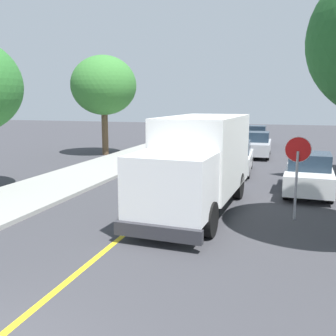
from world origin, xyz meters
TOP-DOWN VIEW (x-y plane):
  - centre_line_yellow at (0.00, 10.00)m, footprint 0.16×56.00m
  - box_truck at (1.41, 9.24)m, footprint 2.78×7.30m
  - parked_car_near at (1.68, 16.58)m, footprint 1.99×4.47m
  - parked_car_mid at (2.35, 22.91)m, footprint 1.87×4.43m
  - parked_car_far at (1.79, 29.51)m, footprint 1.84×4.42m
  - parked_van_across at (5.20, 12.89)m, footprint 2.00×4.48m
  - stop_sign at (4.61, 8.97)m, footprint 0.80×0.10m
  - street_tree_down_block at (-7.83, 20.80)m, footprint 4.45×4.45m

SIDE VIEW (x-z plane):
  - centre_line_yellow at x=0.00m, z-range 0.00..0.01m
  - parked_car_near at x=1.68m, z-range -0.04..1.63m
  - parked_car_mid at x=2.35m, z-range -0.04..1.63m
  - parked_car_far at x=1.79m, z-range -0.04..1.63m
  - parked_van_across at x=5.20m, z-range -0.04..1.63m
  - box_truck at x=1.41m, z-range 0.17..3.37m
  - stop_sign at x=4.61m, z-range 0.53..3.18m
  - street_tree_down_block at x=-7.83m, z-range 1.36..8.13m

